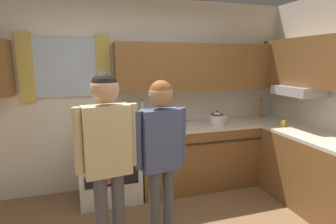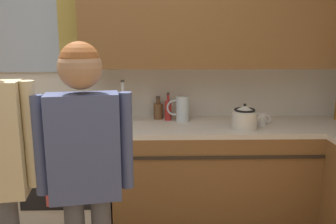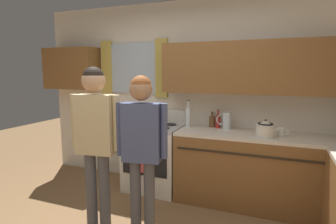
{
  "view_description": "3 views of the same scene",
  "coord_description": "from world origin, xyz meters",
  "px_view_note": "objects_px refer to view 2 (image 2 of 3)",
  "views": [
    {
      "loc": [
        -0.59,
        -1.79,
        1.76
      ],
      "look_at": [
        0.27,
        1.01,
        1.21
      ],
      "focal_mm": 28.41,
      "sensor_mm": 36.0,
      "label": 1
    },
    {
      "loc": [
        0.41,
        -1.31,
        1.63
      ],
      "look_at": [
        0.46,
        0.66,
        1.2
      ],
      "focal_mm": 37.62,
      "sensor_mm": 36.0,
      "label": 2
    },
    {
      "loc": [
        1.2,
        -1.85,
        1.64
      ],
      "look_at": [
        0.15,
        0.78,
        1.22
      ],
      "focal_mm": 29.54,
      "sensor_mm": 36.0,
      "label": 3
    }
  ],
  "objects_px": {
    "bottle_squat_brown": "(158,110)",
    "stovetop_kettle": "(245,117)",
    "stove_oven": "(70,174)",
    "water_pitcher": "(182,109)",
    "bottle_sauce_red": "(168,110)",
    "adult_in_plaid": "(85,158)",
    "bottle_tall_clear": "(123,107)",
    "mug_ceramic_white": "(262,119)"
  },
  "relations": [
    {
      "from": "mug_ceramic_white",
      "to": "water_pitcher",
      "type": "xyz_separation_m",
      "value": [
        -0.66,
        0.14,
        0.06
      ]
    },
    {
      "from": "bottle_sauce_red",
      "to": "adult_in_plaid",
      "type": "xyz_separation_m",
      "value": [
        -0.46,
        -1.3,
        0.02
      ]
    },
    {
      "from": "bottle_squat_brown",
      "to": "water_pitcher",
      "type": "xyz_separation_m",
      "value": [
        0.2,
        -0.09,
        0.03
      ]
    },
    {
      "from": "stovetop_kettle",
      "to": "bottle_sauce_red",
      "type": "bearing_deg",
      "value": 152.52
    },
    {
      "from": "stove_oven",
      "to": "bottle_squat_brown",
      "type": "relative_size",
      "value": 5.37
    },
    {
      "from": "bottle_tall_clear",
      "to": "adult_in_plaid",
      "type": "distance_m",
      "value": 1.21
    },
    {
      "from": "bottle_tall_clear",
      "to": "mug_ceramic_white",
      "type": "relative_size",
      "value": 2.92
    },
    {
      "from": "bottle_squat_brown",
      "to": "adult_in_plaid",
      "type": "relative_size",
      "value": 0.13
    },
    {
      "from": "bottle_squat_brown",
      "to": "bottle_tall_clear",
      "type": "height_order",
      "value": "bottle_tall_clear"
    },
    {
      "from": "adult_in_plaid",
      "to": "mug_ceramic_white",
      "type": "bearing_deg",
      "value": 41.78
    },
    {
      "from": "bottle_sauce_red",
      "to": "stovetop_kettle",
      "type": "distance_m",
      "value": 0.68
    },
    {
      "from": "bottle_squat_brown",
      "to": "mug_ceramic_white",
      "type": "distance_m",
      "value": 0.9
    },
    {
      "from": "bottle_squat_brown",
      "to": "mug_ceramic_white",
      "type": "xyz_separation_m",
      "value": [
        0.86,
        -0.24,
        -0.03
      ]
    },
    {
      "from": "adult_in_plaid",
      "to": "bottle_tall_clear",
      "type": "bearing_deg",
      "value": 86.36
    },
    {
      "from": "water_pitcher",
      "to": "adult_in_plaid",
      "type": "distance_m",
      "value": 1.38
    },
    {
      "from": "stove_oven",
      "to": "adult_in_plaid",
      "type": "relative_size",
      "value": 0.69
    },
    {
      "from": "bottle_squat_brown",
      "to": "bottle_sauce_red",
      "type": "xyz_separation_m",
      "value": [
        0.09,
        -0.05,
        0.02
      ]
    },
    {
      "from": "bottle_squat_brown",
      "to": "adult_in_plaid",
      "type": "xyz_separation_m",
      "value": [
        -0.37,
        -1.34,
        0.03
      ]
    },
    {
      "from": "stove_oven",
      "to": "mug_ceramic_white",
      "type": "distance_m",
      "value": 1.69
    },
    {
      "from": "bottle_sauce_red",
      "to": "adult_in_plaid",
      "type": "distance_m",
      "value": 1.38
    },
    {
      "from": "bottle_squat_brown",
      "to": "bottle_tall_clear",
      "type": "bearing_deg",
      "value": -155.07
    },
    {
      "from": "stove_oven",
      "to": "water_pitcher",
      "type": "xyz_separation_m",
      "value": [
        0.96,
        0.13,
        0.54
      ]
    },
    {
      "from": "bottle_sauce_red",
      "to": "stovetop_kettle",
      "type": "relative_size",
      "value": 0.9
    },
    {
      "from": "stove_oven",
      "to": "bottle_tall_clear",
      "type": "distance_m",
      "value": 0.74
    },
    {
      "from": "stove_oven",
      "to": "mug_ceramic_white",
      "type": "xyz_separation_m",
      "value": [
        1.62,
        -0.02,
        0.48
      ]
    },
    {
      "from": "stove_oven",
      "to": "adult_in_plaid",
      "type": "xyz_separation_m",
      "value": [
        0.38,
        -1.12,
        0.54
      ]
    },
    {
      "from": "bottle_sauce_red",
      "to": "mug_ceramic_white",
      "type": "relative_size",
      "value": 1.95
    },
    {
      "from": "stovetop_kettle",
      "to": "water_pitcher",
      "type": "xyz_separation_m",
      "value": [
        -0.49,
        0.27,
        0.02
      ]
    },
    {
      "from": "bottle_tall_clear",
      "to": "stovetop_kettle",
      "type": "bearing_deg",
      "value": -12.78
    },
    {
      "from": "stove_oven",
      "to": "mug_ceramic_white",
      "type": "relative_size",
      "value": 8.76
    },
    {
      "from": "bottle_squat_brown",
      "to": "adult_in_plaid",
      "type": "height_order",
      "value": "adult_in_plaid"
    },
    {
      "from": "stovetop_kettle",
      "to": "adult_in_plaid",
      "type": "xyz_separation_m",
      "value": [
        -1.06,
        -0.98,
        0.02
      ]
    },
    {
      "from": "bottle_tall_clear",
      "to": "stovetop_kettle",
      "type": "distance_m",
      "value": 1.01
    },
    {
      "from": "bottle_squat_brown",
      "to": "stovetop_kettle",
      "type": "height_order",
      "value": "stovetop_kettle"
    },
    {
      "from": "bottle_squat_brown",
      "to": "bottle_tall_clear",
      "type": "relative_size",
      "value": 0.56
    },
    {
      "from": "mug_ceramic_white",
      "to": "adult_in_plaid",
      "type": "distance_m",
      "value": 1.66
    },
    {
      "from": "mug_ceramic_white",
      "to": "stovetop_kettle",
      "type": "bearing_deg",
      "value": -144.62
    },
    {
      "from": "stove_oven",
      "to": "stovetop_kettle",
      "type": "xyz_separation_m",
      "value": [
        1.45,
        -0.14,
        0.53
      ]
    },
    {
      "from": "stove_oven",
      "to": "water_pitcher",
      "type": "height_order",
      "value": "water_pitcher"
    },
    {
      "from": "bottle_squat_brown",
      "to": "bottle_sauce_red",
      "type": "bearing_deg",
      "value": -28.7
    },
    {
      "from": "stovetop_kettle",
      "to": "mug_ceramic_white",
      "type": "bearing_deg",
      "value": 35.38
    },
    {
      "from": "bottle_squat_brown",
      "to": "stovetop_kettle",
      "type": "xyz_separation_m",
      "value": [
        0.69,
        -0.36,
        0.02
      ]
    }
  ]
}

